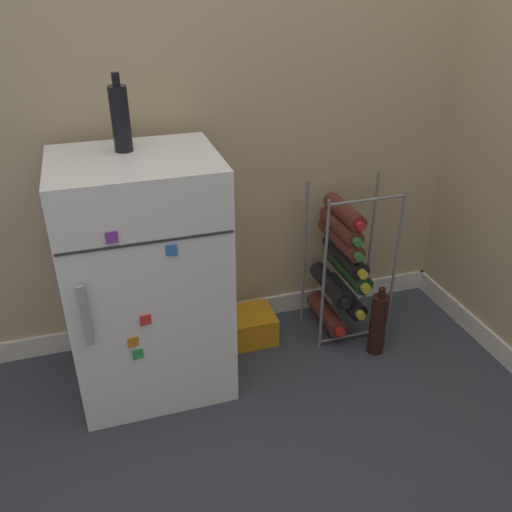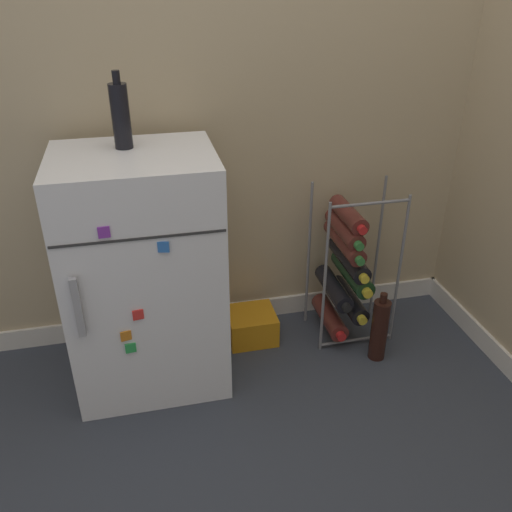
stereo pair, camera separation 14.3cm
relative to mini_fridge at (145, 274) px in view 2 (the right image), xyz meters
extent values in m
plane|color=#333842|center=(0.45, -0.36, -0.45)|extent=(14.00, 14.00, 0.00)
cube|color=tan|center=(0.45, 0.31, 0.80)|extent=(6.85, 0.06, 2.50)
cube|color=silver|center=(0.45, 0.28, -0.41)|extent=(6.85, 0.01, 0.09)
cube|color=white|center=(0.00, 0.00, 0.00)|extent=(0.55, 0.44, 0.90)
cube|color=#2D2D2D|center=(0.00, -0.22, 0.26)|extent=(0.54, 0.00, 0.01)
cube|color=#9E9EA3|center=(-0.21, -0.24, 0.05)|extent=(0.02, 0.02, 0.21)
cube|color=blue|center=(0.07, -0.22, 0.22)|extent=(0.04, 0.01, 0.04)
cube|color=green|center=(-0.07, -0.22, -0.15)|extent=(0.04, 0.01, 0.04)
cube|color=purple|center=(-0.10, -0.22, 0.29)|extent=(0.04, 0.01, 0.04)
cube|color=orange|center=(-0.08, -0.22, -0.10)|extent=(0.04, 0.01, 0.04)
cube|color=red|center=(-0.03, -0.22, -0.02)|extent=(0.04, 0.01, 0.04)
cylinder|color=slate|center=(0.69, -0.01, -0.11)|extent=(0.01, 0.01, 0.67)
cylinder|color=slate|center=(1.01, -0.01, -0.11)|extent=(0.01, 0.01, 0.67)
cylinder|color=slate|center=(0.69, 0.20, -0.11)|extent=(0.01, 0.01, 0.67)
cylinder|color=slate|center=(1.01, 0.20, -0.11)|extent=(0.01, 0.01, 0.67)
cylinder|color=slate|center=(0.85, -0.01, -0.43)|extent=(0.32, 0.01, 0.01)
cylinder|color=slate|center=(0.85, -0.01, 0.20)|extent=(0.32, 0.01, 0.01)
cylinder|color=#56231E|center=(0.77, 0.09, -0.37)|extent=(0.08, 0.26, 0.08)
cylinder|color=red|center=(0.77, -0.05, -0.37)|extent=(0.04, 0.02, 0.04)
cylinder|color=black|center=(0.85, 0.09, -0.29)|extent=(0.08, 0.29, 0.08)
cylinder|color=gold|center=(0.85, -0.06, -0.29)|extent=(0.04, 0.02, 0.04)
cylinder|color=black|center=(0.77, 0.09, -0.22)|extent=(0.07, 0.28, 0.07)
cylinder|color=black|center=(0.77, -0.06, -0.22)|extent=(0.04, 0.02, 0.04)
cylinder|color=#19381E|center=(0.85, 0.09, -0.16)|extent=(0.08, 0.30, 0.08)
cylinder|color=gold|center=(0.85, -0.07, -0.16)|extent=(0.04, 0.02, 0.04)
cylinder|color=black|center=(0.83, 0.09, -0.09)|extent=(0.08, 0.30, 0.08)
cylinder|color=gold|center=(0.83, -0.07, -0.09)|extent=(0.04, 0.02, 0.04)
cylinder|color=#56231E|center=(0.80, 0.09, 0.00)|extent=(0.07, 0.31, 0.07)
cylinder|color=#2D7033|center=(0.80, -0.07, 0.00)|extent=(0.03, 0.02, 0.03)
cylinder|color=#56231E|center=(0.80, 0.09, 0.05)|extent=(0.07, 0.27, 0.07)
cylinder|color=#2D7033|center=(0.80, -0.06, 0.05)|extent=(0.03, 0.02, 0.03)
cylinder|color=#56231E|center=(0.81, 0.09, 0.12)|extent=(0.07, 0.26, 0.07)
cylinder|color=red|center=(0.81, -0.05, 0.12)|extent=(0.03, 0.02, 0.03)
cube|color=orange|center=(0.42, 0.13, -0.39)|extent=(0.20, 0.19, 0.13)
cylinder|color=black|center=(-0.02, 0.08, 0.56)|extent=(0.06, 0.06, 0.21)
cylinder|color=black|center=(-0.02, 0.08, 0.68)|extent=(0.03, 0.03, 0.04)
cylinder|color=black|center=(0.90, -0.11, -0.32)|extent=(0.07, 0.07, 0.27)
cylinder|color=black|center=(0.90, -0.11, -0.16)|extent=(0.03, 0.03, 0.04)
camera|label=1|loc=(-0.12, -1.70, 1.00)|focal=38.00mm
camera|label=2|loc=(0.02, -1.74, 1.00)|focal=38.00mm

